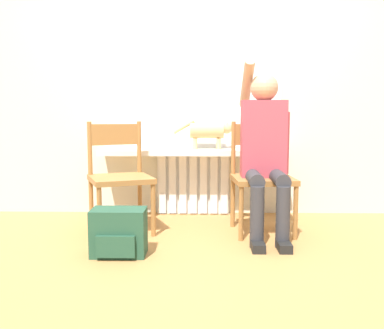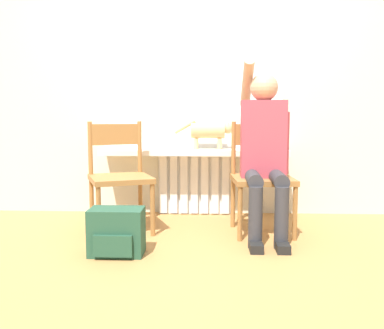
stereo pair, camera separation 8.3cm
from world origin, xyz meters
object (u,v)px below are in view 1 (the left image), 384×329
object	(u,v)px
chair_right	(262,175)
backpack	(119,233)
cat	(209,131)
chair_left	(119,175)
person	(265,145)

from	to	relation	value
chair_right	backpack	xyz separation A→B (m)	(-1.02, -0.62, -0.30)
cat	backpack	size ratio (longest dim) A/B	1.49
chair_left	backpack	size ratio (longest dim) A/B	2.44
chair_left	cat	distance (m)	0.94
chair_right	person	distance (m)	0.26
backpack	chair_right	bearing A→B (deg)	31.20
person	cat	world-z (taller)	person
chair_right	backpack	size ratio (longest dim) A/B	2.44
chair_right	person	bearing A→B (deg)	-92.36
chair_right	backpack	distance (m)	1.23
chair_left	person	bearing A→B (deg)	-27.15
chair_right	cat	size ratio (longest dim) A/B	1.64
chair_left	chair_right	xyz separation A→B (m)	(1.12, 0.00, 0.00)
cat	backpack	distance (m)	1.43
chair_right	chair_left	bearing A→B (deg)	175.46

